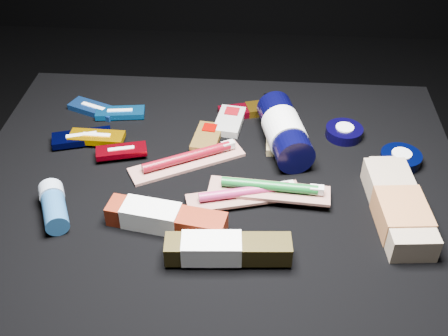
# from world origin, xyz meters

# --- Properties ---
(ground) EXTENTS (3.00, 3.00, 0.00)m
(ground) POSITION_xyz_m (0.00, 0.00, 0.00)
(ground) COLOR black
(ground) RESTS_ON ground
(cloth_table) EXTENTS (0.98, 0.78, 0.40)m
(cloth_table) POSITION_xyz_m (0.00, 0.00, 0.20)
(cloth_table) COLOR black
(cloth_table) RESTS_ON ground
(luna_bar_0) EXTENTS (0.13, 0.09, 0.02)m
(luna_bar_0) POSITION_xyz_m (-0.30, 0.22, 0.41)
(luna_bar_0) COLOR #184493
(luna_bar_0) RESTS_ON cloth_table
(luna_bar_1) EXTENTS (0.11, 0.06, 0.01)m
(luna_bar_1) POSITION_xyz_m (-0.24, 0.21, 0.41)
(luna_bar_1) COLOR #0B5498
(luna_bar_1) RESTS_ON cloth_table
(luna_bar_2) EXTENTS (0.13, 0.08, 0.02)m
(luna_bar_2) POSITION_xyz_m (-0.30, 0.10, 0.41)
(luna_bar_2) COLOR black
(luna_bar_2) RESTS_ON cloth_table
(luna_bar_3) EXTENTS (0.12, 0.05, 0.02)m
(luna_bar_3) POSITION_xyz_m (-0.26, 0.10, 0.41)
(luna_bar_3) COLOR #DB9300
(luna_bar_3) RESTS_ON cloth_table
(luna_bar_4) EXTENTS (0.11, 0.06, 0.01)m
(luna_bar_4) POSITION_xyz_m (-0.20, 0.06, 0.42)
(luna_bar_4) COLOR maroon
(luna_bar_4) RESTS_ON cloth_table
(clif_bar_0) EXTENTS (0.07, 0.11, 0.02)m
(clif_bar_0) POSITION_xyz_m (-0.03, 0.13, 0.41)
(clif_bar_0) COLOR #543C16
(clif_bar_0) RESTS_ON cloth_table
(clif_bar_1) EXTENTS (0.07, 0.11, 0.02)m
(clif_bar_1) POSITION_xyz_m (0.02, 0.20, 0.41)
(clif_bar_1) COLOR #A3A29C
(clif_bar_1) RESTS_ON cloth_table
(clif_bar_2) EXTENTS (0.06, 0.10, 0.02)m
(clif_bar_2) POSITION_xyz_m (0.12, 0.13, 0.41)
(clif_bar_2) COLOR tan
(clif_bar_2) RESTS_ON cloth_table
(power_bar) EXTENTS (0.15, 0.08, 0.02)m
(power_bar) POSITION_xyz_m (0.07, 0.24, 0.41)
(power_bar) COLOR maroon
(power_bar) RESTS_ON cloth_table
(lotion_bottle) EXTENTS (0.12, 0.25, 0.08)m
(lotion_bottle) POSITION_xyz_m (0.13, 0.12, 0.44)
(lotion_bottle) COLOR black
(lotion_bottle) RESTS_ON cloth_table
(cream_tin_upper) EXTENTS (0.08, 0.08, 0.02)m
(cream_tin_upper) POSITION_xyz_m (0.27, 0.16, 0.41)
(cream_tin_upper) COLOR black
(cream_tin_upper) RESTS_ON cloth_table
(cream_tin_lower) EXTENTS (0.08, 0.08, 0.03)m
(cream_tin_lower) POSITION_xyz_m (0.37, 0.08, 0.41)
(cream_tin_lower) COLOR black
(cream_tin_lower) RESTS_ON cloth_table
(bodywash_bottle) EXTENTS (0.10, 0.25, 0.05)m
(bodywash_bottle) POSITION_xyz_m (0.34, -0.09, 0.42)
(bodywash_bottle) COLOR tan
(bodywash_bottle) RESTS_ON cloth_table
(deodorant_stick) EXTENTS (0.08, 0.12, 0.05)m
(deodorant_stick) POSITION_xyz_m (-0.29, -0.12, 0.42)
(deodorant_stick) COLOR #205082
(deodorant_stick) RESTS_ON cloth_table
(toothbrush_pack_0) EXTENTS (0.24, 0.16, 0.03)m
(toothbrush_pack_0) POSITION_xyz_m (-0.06, 0.05, 0.41)
(toothbrush_pack_0) COLOR beige
(toothbrush_pack_0) RESTS_ON cloth_table
(toothbrush_pack_1) EXTENTS (0.22, 0.11, 0.02)m
(toothbrush_pack_1) POSITION_xyz_m (0.06, -0.06, 0.42)
(toothbrush_pack_1) COLOR #A49E99
(toothbrush_pack_1) RESTS_ON cloth_table
(toothbrush_pack_2) EXTENTS (0.23, 0.07, 0.03)m
(toothbrush_pack_2) POSITION_xyz_m (0.11, -0.05, 0.42)
(toothbrush_pack_2) COLOR #AFAAA3
(toothbrush_pack_2) RESTS_ON cloth_table
(toothpaste_carton_red) EXTENTS (0.22, 0.08, 0.04)m
(toothpaste_carton_red) POSITION_xyz_m (-0.09, -0.14, 0.42)
(toothpaste_carton_red) COLOR maroon
(toothpaste_carton_red) RESTS_ON cloth_table
(toothpaste_carton_green) EXTENTS (0.21, 0.06, 0.04)m
(toothpaste_carton_green) POSITION_xyz_m (0.03, -0.21, 0.43)
(toothpaste_carton_green) COLOR #31280D
(toothpaste_carton_green) RESTS_ON cloth_table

